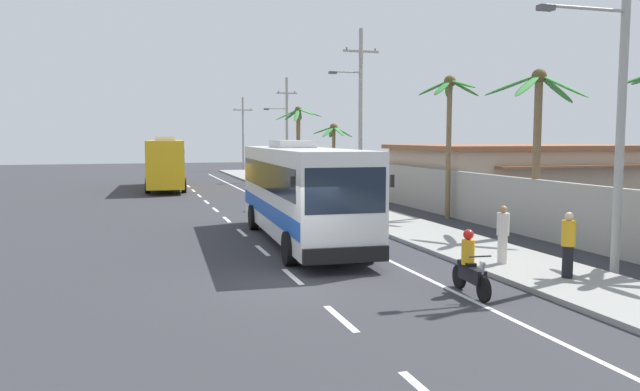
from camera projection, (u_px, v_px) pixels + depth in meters
ground_plane at (299, 283)px, 16.40m from camera, size 160.00×160.00×0.00m
sidewalk_kerb at (388, 221)px, 27.88m from camera, size 3.20×90.00×0.14m
lane_markings at (268, 215)px, 30.72m from camera, size 3.61×71.00×0.01m
boundary_wall at (425, 189)px, 32.69m from camera, size 0.24×60.00×2.25m
coach_bus_foreground at (300, 189)px, 22.67m from camera, size 3.33×11.82×3.73m
coach_bus_far_lane at (166, 162)px, 45.94m from camera, size 3.42×11.91×3.90m
motorcycle_beside_bus at (470, 268)px, 15.15m from camera, size 0.56×1.96×1.59m
pedestrian_near_kerb at (503, 233)px, 18.14m from camera, size 0.36×0.36×1.72m
pedestrian_midwalk at (568, 243)px, 16.28m from camera, size 0.36×0.36×1.75m
utility_pole_nearest at (620, 86)px, 16.90m from camera, size 3.69×0.24×9.91m
utility_pole_mid at (360, 112)px, 35.36m from camera, size 2.98×0.24×10.00m
utility_pole_far at (286, 127)px, 54.07m from camera, size 2.95×0.24×9.04m
utility_pole_distant at (243, 132)px, 72.52m from camera, size 2.33×0.24×8.53m
palm_nearest at (450, 113)px, 28.98m from camera, size 2.79×2.96×6.74m
palm_second at (334, 140)px, 43.87m from camera, size 2.83×2.88×4.84m
palm_third at (537, 118)px, 23.58m from camera, size 3.72×3.90×6.44m
palm_fourth at (298, 130)px, 51.23m from camera, size 4.01×3.86×6.41m
roadside_building at (523, 174)px, 35.78m from camera, size 14.04×9.44×3.42m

